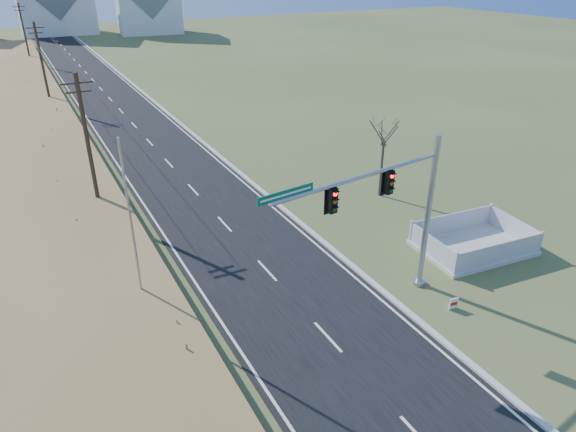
% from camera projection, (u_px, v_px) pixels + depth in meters
% --- Properties ---
extents(ground, '(260.00, 260.00, 0.00)m').
position_uv_depth(ground, '(305.00, 313.00, 23.79)').
color(ground, '#455328').
rests_on(ground, ground).
extents(road, '(8.00, 180.00, 0.06)m').
position_uv_depth(road, '(104.00, 92.00, 63.23)').
color(road, black).
rests_on(road, ground).
extents(curb, '(0.30, 180.00, 0.18)m').
position_uv_depth(curb, '(138.00, 88.00, 64.95)').
color(curb, '#B2AFA8').
rests_on(curb, ground).
extents(utility_pole_near, '(1.80, 0.26, 9.00)m').
position_uv_depth(utility_pole_near, '(88.00, 145.00, 30.79)').
color(utility_pole_near, '#422D1E').
rests_on(utility_pole_near, ground).
extents(utility_pole_mid, '(1.80, 0.26, 9.00)m').
position_uv_depth(utility_pole_mid, '(42.00, 65.00, 54.47)').
color(utility_pole_mid, '#422D1E').
rests_on(utility_pole_mid, ground).
extents(utility_pole_far, '(1.80, 0.26, 9.00)m').
position_uv_depth(utility_pole_far, '(24.00, 33.00, 78.14)').
color(utility_pole_far, '#422D1E').
rests_on(utility_pole_far, ground).
extents(condo_ne, '(14.12, 10.51, 16.52)m').
position_uv_depth(condo_ne, '(148.00, 0.00, 111.21)').
color(condo_ne, white).
rests_on(condo_ne, ground).
extents(traffic_signal_mast, '(9.72, 1.64, 7.80)m').
position_uv_depth(traffic_signal_mast, '(402.00, 209.00, 22.81)').
color(traffic_signal_mast, '#9EA0A5').
rests_on(traffic_signal_mast, ground).
extents(fence_enclosure, '(6.39, 4.65, 1.38)m').
position_uv_depth(fence_enclosure, '(473.00, 245.00, 28.91)').
color(fence_enclosure, '#B7B5AD').
rests_on(fence_enclosure, ground).
extents(open_sign, '(0.47, 0.12, 0.58)m').
position_uv_depth(open_sign, '(454.00, 303.00, 23.92)').
color(open_sign, white).
rests_on(open_sign, ground).
extents(flagpole, '(0.38, 0.38, 8.45)m').
position_uv_depth(flagpole, '(135.00, 249.00, 22.36)').
color(flagpole, '#B7B5AD').
rests_on(flagpole, ground).
extents(bare_tree, '(2.16, 2.16, 5.72)m').
position_uv_depth(bare_tree, '(385.00, 131.00, 33.63)').
color(bare_tree, '#4C3F33').
rests_on(bare_tree, ground).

